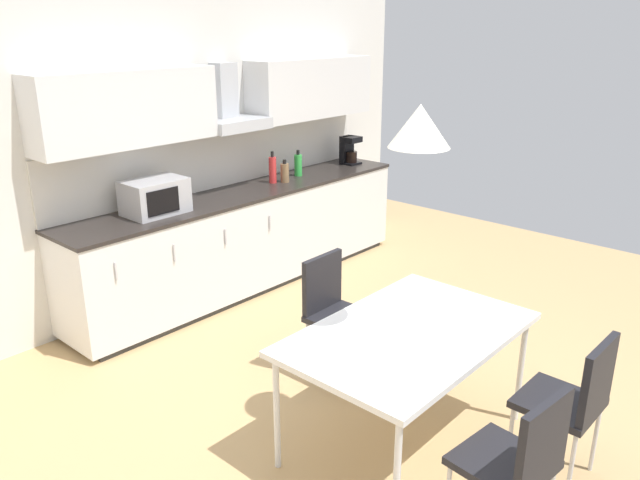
% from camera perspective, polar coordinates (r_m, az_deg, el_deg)
% --- Properties ---
extents(ground_plane, '(8.82, 7.72, 0.02)m').
position_cam_1_polar(ground_plane, '(4.07, 4.58, -17.01)').
color(ground_plane, tan).
extents(wall_back, '(7.05, 0.10, 2.72)m').
position_cam_1_polar(wall_back, '(5.38, -17.96, 7.30)').
color(wall_back, silver).
rests_on(wall_back, ground_plane).
extents(kitchen_counter, '(3.62, 0.64, 0.93)m').
position_cam_1_polar(kitchen_counter, '(5.91, -6.69, 0.17)').
color(kitchen_counter, '#333333').
rests_on(kitchen_counter, ground_plane).
extents(backsplash_tile, '(3.60, 0.02, 0.52)m').
position_cam_1_polar(backsplash_tile, '(5.94, -8.88, 7.38)').
color(backsplash_tile, silver).
rests_on(backsplash_tile, kitchen_counter).
extents(upper_wall_cabinets, '(3.60, 0.40, 0.58)m').
position_cam_1_polar(upper_wall_cabinets, '(5.73, -8.15, 12.76)').
color(upper_wall_cabinets, silver).
extents(microwave, '(0.48, 0.35, 0.28)m').
position_cam_1_polar(microwave, '(5.18, -14.86, 3.85)').
color(microwave, '#ADADB2').
rests_on(microwave, kitchen_counter).
extents(coffee_maker, '(0.18, 0.19, 0.30)m').
position_cam_1_polar(coffee_maker, '(6.84, 2.67, 8.21)').
color(coffee_maker, black).
rests_on(coffee_maker, kitchen_counter).
extents(bottle_brown, '(0.08, 0.08, 0.22)m').
position_cam_1_polar(bottle_brown, '(6.04, -3.24, 6.17)').
color(bottle_brown, brown).
rests_on(bottle_brown, kitchen_counter).
extents(bottle_green, '(0.08, 0.08, 0.26)m').
position_cam_1_polar(bottle_green, '(6.29, -2.01, 6.89)').
color(bottle_green, green).
rests_on(bottle_green, kitchen_counter).
extents(bottle_red, '(0.07, 0.07, 0.30)m').
position_cam_1_polar(bottle_red, '(6.02, -4.36, 6.45)').
color(bottle_red, red).
rests_on(bottle_red, kitchen_counter).
extents(dining_table, '(1.45, 0.93, 0.74)m').
position_cam_1_polar(dining_table, '(3.62, 8.10, -8.86)').
color(dining_table, white).
rests_on(dining_table, ground_plane).
extents(chair_near_left, '(0.44, 0.44, 0.87)m').
position_cam_1_polar(chair_near_left, '(3.13, 17.82, -18.31)').
color(chair_near_left, black).
rests_on(chair_near_left, ground_plane).
extents(chair_near_right, '(0.41, 0.41, 0.87)m').
position_cam_1_polar(chair_near_right, '(3.65, 22.29, -12.99)').
color(chair_near_right, black).
rests_on(chair_near_right, ground_plane).
extents(chair_far_right, '(0.41, 0.41, 0.87)m').
position_cam_1_polar(chair_far_right, '(4.38, 1.20, -5.87)').
color(chair_far_right, black).
rests_on(chair_far_right, ground_plane).
extents(pendant_lamp, '(0.32, 0.32, 0.22)m').
position_cam_1_polar(pendant_lamp, '(3.23, 9.11, 10.26)').
color(pendant_lamp, silver).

